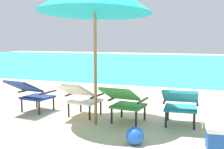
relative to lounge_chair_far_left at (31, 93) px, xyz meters
name	(u,v)px	position (x,y,z in m)	size (l,w,h in m)	color
ground_plane	(152,85)	(1.45, 4.25, -0.40)	(40.00, 40.00, 0.00)	#CCB78E
ocean_band	(183,63)	(1.45, 12.85, -0.40)	(40.00, 18.00, 0.01)	#28B2B7
lounge_chair_far_left	(31,93)	(0.00, 0.00, 0.00)	(0.65, 0.94, 0.68)	navy
lounge_chair_near_left	(80,96)	(1.03, 0.00, 0.00)	(0.62, 0.92, 0.68)	silver
lounge_chair_near_right	(125,101)	(1.90, -0.10, 0.00)	(0.62, 0.92, 0.68)	#338E3D
lounge_chair_far_right	(180,103)	(2.79, 0.02, 0.00)	(0.60, 0.91, 0.68)	teal
beach_ball	(135,136)	(2.31, -0.95, -0.28)	(0.25, 0.25, 0.25)	blue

